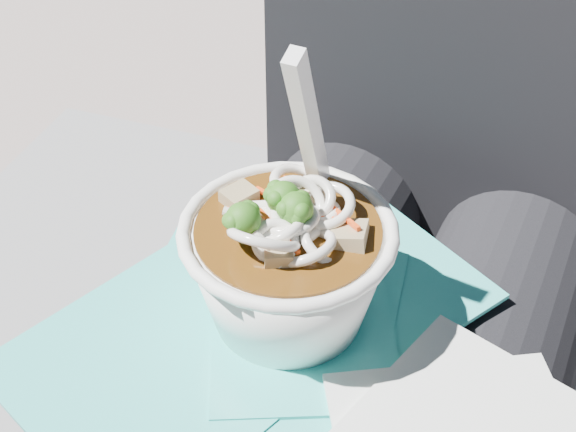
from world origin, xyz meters
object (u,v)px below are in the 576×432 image
at_px(udon_bowl, 289,258).
at_px(plastic_bag, 276,331).
at_px(person_body, 380,314).
at_px(lap, 335,417).

bearing_deg(udon_bowl, plastic_bag, -98.02).
relative_size(person_body, udon_bowl, 5.16).
height_order(lap, plastic_bag, plastic_bag).
height_order(plastic_bag, udon_bowl, udon_bowl).
distance_m(person_body, udon_bowl, 0.15).
relative_size(lap, udon_bowl, 2.44).
bearing_deg(person_body, plastic_bag, -113.94).
distance_m(lap, person_body, 0.09).
bearing_deg(person_body, lap, -90.00).
distance_m(lap, udon_bowl, 0.14).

